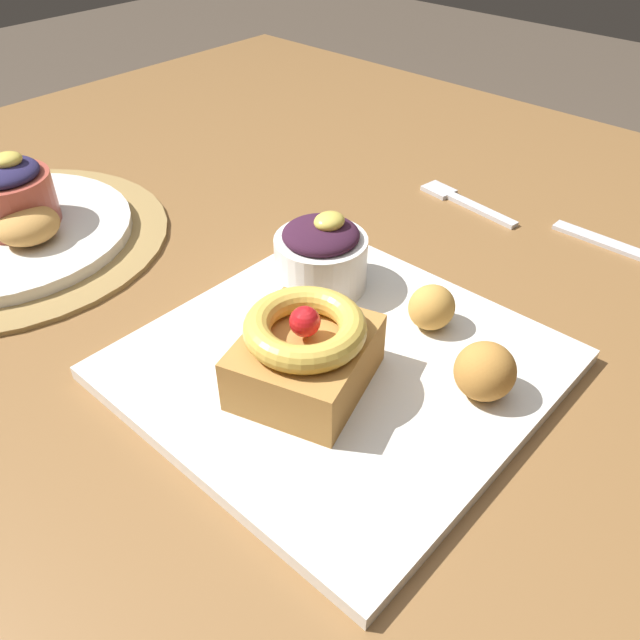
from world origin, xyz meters
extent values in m
cube|color=brown|center=(0.00, 0.00, 0.71)|extent=(1.35, 1.13, 0.04)
cylinder|color=brown|center=(0.58, 0.48, 0.34)|extent=(0.07, 0.07, 0.69)
cylinder|color=#997A47|center=(-0.05, 0.19, 0.73)|extent=(0.32, 0.32, 0.00)
cube|color=white|center=(0.03, -0.19, 0.74)|extent=(0.29, 0.29, 0.01)
cube|color=#B77F3D|center=(-0.01, -0.19, 0.76)|extent=(0.12, 0.11, 0.04)
torus|color=#E5BC4C|center=(-0.01, -0.19, 0.80)|extent=(0.11, 0.11, 0.02)
sphere|color=red|center=(-0.01, -0.19, 0.80)|extent=(0.02, 0.02, 0.02)
cylinder|color=white|center=(0.10, -0.11, 0.77)|extent=(0.08, 0.08, 0.05)
ellipsoid|color=#38192D|center=(0.10, -0.11, 0.79)|extent=(0.07, 0.07, 0.02)
ellipsoid|color=#E5CC56|center=(0.10, -0.11, 0.81)|extent=(0.03, 0.02, 0.01)
ellipsoid|color=gold|center=(0.11, -0.22, 0.76)|extent=(0.04, 0.04, 0.04)
ellipsoid|color=#BC7F38|center=(0.07, -0.29, 0.76)|extent=(0.05, 0.04, 0.04)
cylinder|color=white|center=(-0.05, 0.19, 0.74)|extent=(0.25, 0.25, 0.01)
cylinder|color=#B24C3D|center=(-0.04, 0.19, 0.77)|extent=(0.09, 0.09, 0.05)
ellipsoid|color=#28234C|center=(-0.04, 0.19, 0.80)|extent=(0.07, 0.07, 0.02)
ellipsoid|color=#E5CC56|center=(-0.03, 0.18, 0.81)|extent=(0.03, 0.03, 0.01)
ellipsoid|color=#C68E47|center=(-0.04, 0.15, 0.76)|extent=(0.06, 0.06, 0.03)
cube|color=silver|center=(0.33, -0.14, 0.73)|extent=(0.02, 0.09, 0.00)
cube|color=silver|center=(0.34, -0.07, 0.73)|extent=(0.03, 0.04, 0.00)
camera|label=1|loc=(-0.26, -0.43, 1.08)|focal=36.26mm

